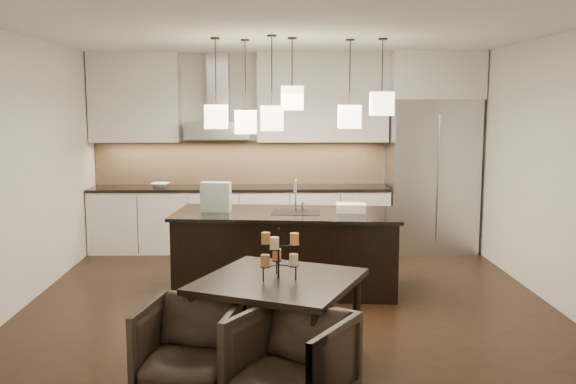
{
  "coord_description": "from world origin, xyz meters",
  "views": [
    {
      "loc": [
        -0.18,
        -6.62,
        2.1
      ],
      "look_at": [
        0.0,
        0.2,
        1.15
      ],
      "focal_mm": 40.0,
      "sensor_mm": 36.0,
      "label": 1
    }
  ],
  "objects_px": {
    "refrigerator": "(431,176)",
    "dining_table": "(279,320)",
    "island_body": "(287,253)",
    "armchair_left": "(191,346)",
    "armchair_right": "(292,361)"
  },
  "relations": [
    {
      "from": "refrigerator",
      "to": "dining_table",
      "type": "height_order",
      "value": "refrigerator"
    },
    {
      "from": "island_body",
      "to": "armchair_left",
      "type": "relative_size",
      "value": 3.36
    },
    {
      "from": "island_body",
      "to": "armchair_right",
      "type": "xyz_separation_m",
      "value": [
        -0.03,
        -2.86,
        -0.09
      ]
    },
    {
      "from": "dining_table",
      "to": "armchair_left",
      "type": "xyz_separation_m",
      "value": [
        -0.65,
        -0.47,
        -0.02
      ]
    },
    {
      "from": "refrigerator",
      "to": "dining_table",
      "type": "bearing_deg",
      "value": -119.09
    },
    {
      "from": "refrigerator",
      "to": "dining_table",
      "type": "xyz_separation_m",
      "value": [
        -2.22,
        -3.99,
        -0.72
      ]
    },
    {
      "from": "armchair_left",
      "to": "dining_table",
      "type": "bearing_deg",
      "value": 47.53
    },
    {
      "from": "dining_table",
      "to": "armchair_right",
      "type": "distance_m",
      "value": 0.81
    },
    {
      "from": "island_body",
      "to": "armchair_right",
      "type": "height_order",
      "value": "island_body"
    },
    {
      "from": "island_body",
      "to": "dining_table",
      "type": "relative_size",
      "value": 2.07
    },
    {
      "from": "refrigerator",
      "to": "armchair_right",
      "type": "bearing_deg",
      "value": -114.04
    },
    {
      "from": "refrigerator",
      "to": "island_body",
      "type": "height_order",
      "value": "refrigerator"
    },
    {
      "from": "dining_table",
      "to": "armchair_left",
      "type": "relative_size",
      "value": 1.62
    },
    {
      "from": "refrigerator",
      "to": "dining_table",
      "type": "distance_m",
      "value": 4.63
    },
    {
      "from": "refrigerator",
      "to": "island_body",
      "type": "relative_size",
      "value": 0.89
    }
  ]
}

